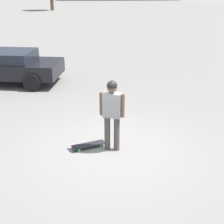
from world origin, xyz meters
TOP-DOWN VIEW (x-y plane):
  - ground_plane at (0.00, 0.00)m, footprint 220.00×220.00m
  - person at (0.00, 0.00)m, footprint 0.31×0.59m
  - skateboard at (-0.08, -0.59)m, footprint 0.54×0.87m
  - car_parked_near at (-5.64, -4.14)m, footprint 2.47×4.43m

SIDE VIEW (x-z plane):
  - ground_plane at x=0.00m, z-range 0.00..0.00m
  - skateboard at x=-0.08m, z-range 0.03..0.11m
  - car_parked_near at x=-5.64m, z-range 0.05..1.37m
  - person at x=0.00m, z-range 0.18..1.95m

